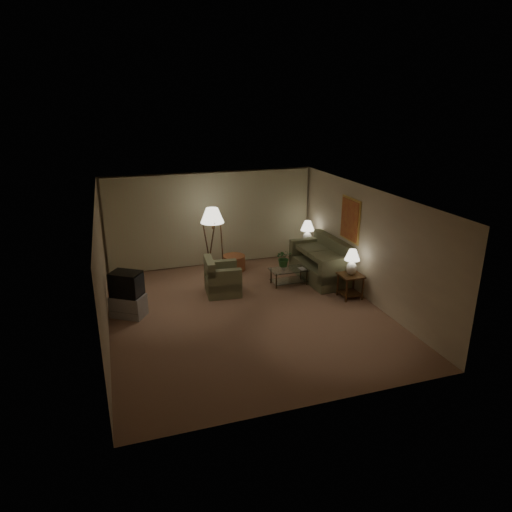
{
  "coord_description": "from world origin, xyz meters",
  "views": [
    {
      "loc": [
        -2.69,
        -9.0,
        4.63
      ],
      "look_at": [
        0.42,
        0.6,
        1.12
      ],
      "focal_mm": 32.0,
      "sensor_mm": 36.0,
      "label": 1
    }
  ],
  "objects_px": {
    "vase": "(284,267)",
    "sofa": "(321,263)",
    "floor_lamp": "(213,241)",
    "side_table_far": "(307,250)",
    "tv_cabinet": "(128,306)",
    "armchair": "(223,279)",
    "crt_tv": "(126,284)",
    "coffee_table": "(289,274)",
    "side_table_near": "(350,282)",
    "table_lamp_far": "(307,230)",
    "ottoman": "(234,263)",
    "table_lamp_near": "(352,260)"
  },
  "relations": [
    {
      "from": "tv_cabinet",
      "to": "side_table_far",
      "type": "bearing_deg",
      "value": 53.72
    },
    {
      "from": "side_table_far",
      "to": "crt_tv",
      "type": "height_order",
      "value": "crt_tv"
    },
    {
      "from": "crt_tv",
      "to": "ottoman",
      "type": "height_order",
      "value": "crt_tv"
    },
    {
      "from": "table_lamp_far",
      "to": "vase",
      "type": "xyz_separation_m",
      "value": [
        -1.25,
        -1.35,
        -0.51
      ]
    },
    {
      "from": "armchair",
      "to": "floor_lamp",
      "type": "relative_size",
      "value": 0.53
    },
    {
      "from": "floor_lamp",
      "to": "ottoman",
      "type": "distance_m",
      "value": 1.08
    },
    {
      "from": "tv_cabinet",
      "to": "ottoman",
      "type": "bearing_deg",
      "value": 67.67
    },
    {
      "from": "coffee_table",
      "to": "tv_cabinet",
      "type": "height_order",
      "value": "tv_cabinet"
    },
    {
      "from": "side_table_far",
      "to": "tv_cabinet",
      "type": "bearing_deg",
      "value": -159.29
    },
    {
      "from": "floor_lamp",
      "to": "vase",
      "type": "relative_size",
      "value": 12.91
    },
    {
      "from": "side_table_far",
      "to": "coffee_table",
      "type": "distance_m",
      "value": 1.75
    },
    {
      "from": "side_table_far",
      "to": "vase",
      "type": "bearing_deg",
      "value": -132.83
    },
    {
      "from": "table_lamp_near",
      "to": "vase",
      "type": "relative_size",
      "value": 4.29
    },
    {
      "from": "table_lamp_near",
      "to": "ottoman",
      "type": "height_order",
      "value": "table_lamp_near"
    },
    {
      "from": "armchair",
      "to": "vase",
      "type": "height_order",
      "value": "armchair"
    },
    {
      "from": "table_lamp_near",
      "to": "crt_tv",
      "type": "relative_size",
      "value": 0.81
    },
    {
      "from": "sofa",
      "to": "side_table_near",
      "type": "distance_m",
      "value": 1.36
    },
    {
      "from": "vase",
      "to": "crt_tv",
      "type": "bearing_deg",
      "value": -171.14
    },
    {
      "from": "table_lamp_near",
      "to": "table_lamp_far",
      "type": "xyz_separation_m",
      "value": [
        0.0,
        2.6,
        0.03
      ]
    },
    {
      "from": "table_lamp_far",
      "to": "ottoman",
      "type": "bearing_deg",
      "value": 176.92
    },
    {
      "from": "crt_tv",
      "to": "ottoman",
      "type": "bearing_deg",
      "value": 67.67
    },
    {
      "from": "armchair",
      "to": "coffee_table",
      "type": "height_order",
      "value": "armchair"
    },
    {
      "from": "table_lamp_near",
      "to": "tv_cabinet",
      "type": "relative_size",
      "value": 0.74
    },
    {
      "from": "vase",
      "to": "sofa",
      "type": "bearing_deg",
      "value": 5.19
    },
    {
      "from": "coffee_table",
      "to": "crt_tv",
      "type": "distance_m",
      "value": 4.17
    },
    {
      "from": "side_table_far",
      "to": "tv_cabinet",
      "type": "height_order",
      "value": "side_table_far"
    },
    {
      "from": "table_lamp_near",
      "to": "coffee_table",
      "type": "bearing_deg",
      "value": 131.39
    },
    {
      "from": "coffee_table",
      "to": "vase",
      "type": "height_order",
      "value": "vase"
    },
    {
      "from": "coffee_table",
      "to": "table_lamp_near",
      "type": "bearing_deg",
      "value": -48.61
    },
    {
      "from": "crt_tv",
      "to": "vase",
      "type": "bearing_deg",
      "value": 41.87
    },
    {
      "from": "tv_cabinet",
      "to": "crt_tv",
      "type": "height_order",
      "value": "crt_tv"
    },
    {
      "from": "armchair",
      "to": "crt_tv",
      "type": "bearing_deg",
      "value": 109.29
    },
    {
      "from": "floor_lamp",
      "to": "ottoman",
      "type": "relative_size",
      "value": 3.02
    },
    {
      "from": "table_lamp_far",
      "to": "vase",
      "type": "bearing_deg",
      "value": -132.83
    },
    {
      "from": "table_lamp_far",
      "to": "floor_lamp",
      "type": "height_order",
      "value": "floor_lamp"
    },
    {
      "from": "ottoman",
      "to": "vase",
      "type": "bearing_deg",
      "value": -57.49
    },
    {
      "from": "ottoman",
      "to": "vase",
      "type": "distance_m",
      "value": 1.76
    },
    {
      "from": "floor_lamp",
      "to": "side_table_far",
      "type": "bearing_deg",
      "value": 4.33
    },
    {
      "from": "sofa",
      "to": "table_lamp_near",
      "type": "distance_m",
      "value": 1.46
    },
    {
      "from": "sofa",
      "to": "ottoman",
      "type": "relative_size",
      "value": 3.21
    },
    {
      "from": "coffee_table",
      "to": "vase",
      "type": "distance_m",
      "value": 0.26
    },
    {
      "from": "vase",
      "to": "side_table_near",
      "type": "bearing_deg",
      "value": -44.96
    },
    {
      "from": "armchair",
      "to": "vase",
      "type": "relative_size",
      "value": 6.8
    },
    {
      "from": "side_table_far",
      "to": "table_lamp_far",
      "type": "relative_size",
      "value": 0.88
    },
    {
      "from": "table_lamp_near",
      "to": "coffee_table",
      "type": "xyz_separation_m",
      "value": [
        -1.1,
        1.25,
        -0.7
      ]
    },
    {
      "from": "armchair",
      "to": "floor_lamp",
      "type": "xyz_separation_m",
      "value": [
        0.04,
        1.16,
        0.64
      ]
    },
    {
      "from": "armchair",
      "to": "floor_lamp",
      "type": "height_order",
      "value": "floor_lamp"
    },
    {
      "from": "floor_lamp",
      "to": "sofa",
      "type": "bearing_deg",
      "value": -20.99
    },
    {
      "from": "sofa",
      "to": "ottoman",
      "type": "bearing_deg",
      "value": -126.29
    },
    {
      "from": "table_lamp_near",
      "to": "crt_tv",
      "type": "height_order",
      "value": "table_lamp_near"
    }
  ]
}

